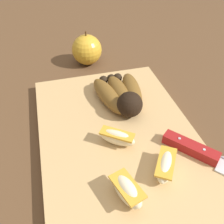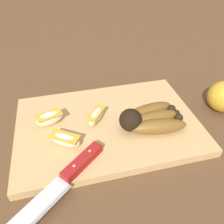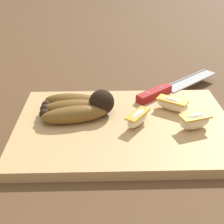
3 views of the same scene
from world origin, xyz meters
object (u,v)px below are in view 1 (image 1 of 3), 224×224
object	(u,v)px
apple_wedge_middle	(127,190)
apple_wedge_far	(165,165)
chefs_knife	(218,161)
apple_wedge_near	(117,137)
banana_bunch	(122,95)
whole_apple	(88,50)

from	to	relation	value
apple_wedge_middle	apple_wedge_far	bearing A→B (deg)	-68.81
chefs_knife	apple_wedge_near	xyz separation A→B (m)	(0.09, 0.15, 0.01)
apple_wedge_near	apple_wedge_far	bearing A→B (deg)	-143.43
banana_bunch	whole_apple	bearing A→B (deg)	8.04
banana_bunch	apple_wedge_far	distance (m)	0.20
banana_bunch	whole_apple	world-z (taller)	whole_apple
whole_apple	apple_wedge_middle	bearing A→B (deg)	176.39
apple_wedge_near	apple_wedge_middle	xyz separation A→B (m)	(-0.11, 0.02, 0.00)
apple_wedge_middle	apple_wedge_far	world-z (taller)	apple_wedge_middle
chefs_knife	apple_wedge_middle	world-z (taller)	apple_wedge_middle
whole_apple	banana_bunch	bearing A→B (deg)	-171.96
banana_bunch	chefs_knife	distance (m)	0.23
banana_bunch	chefs_knife	xyz separation A→B (m)	(-0.20, -0.11, -0.01)
chefs_knife	whole_apple	xyz separation A→B (m)	(0.42, 0.14, 0.01)
apple_wedge_near	apple_wedge_far	distance (m)	0.10
apple_wedge_near	chefs_knife	bearing A→B (deg)	-120.05
apple_wedge_middle	apple_wedge_near	bearing A→B (deg)	-8.23
apple_wedge_near	apple_wedge_middle	bearing A→B (deg)	171.77
apple_wedge_middle	banana_bunch	bearing A→B (deg)	-14.76
chefs_knife	apple_wedge_far	size ratio (longest dim) A/B	3.22
banana_bunch	apple_wedge_near	distance (m)	0.12
banana_bunch	chefs_knife	world-z (taller)	banana_bunch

